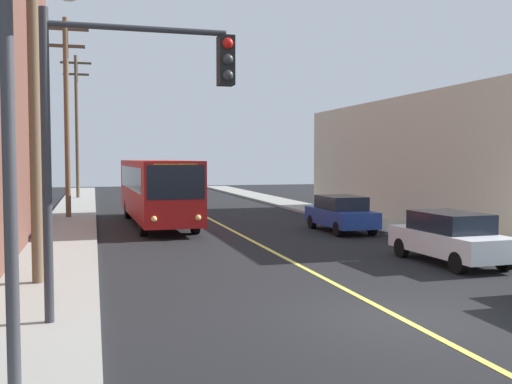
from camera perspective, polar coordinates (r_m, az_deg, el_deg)
ground_plane at (r=12.80m, az=13.88°, el=-11.82°), size 120.00×120.00×0.00m
sidewalk_left at (r=21.05m, az=-18.49°, el=-5.74°), size 2.50×90.00×0.15m
sidewalk_right at (r=24.89m, az=17.20°, el=-4.34°), size 2.50×90.00×0.15m
lane_stripe_center at (r=26.68m, az=-2.11°, el=-3.84°), size 0.16×60.00×0.01m
building_right_warehouse at (r=34.51m, az=21.23°, el=2.85°), size 12.00×20.46×6.37m
city_bus at (r=29.78m, az=-9.61°, el=0.36°), size 2.90×12.21×3.20m
parked_car_white at (r=19.54m, az=18.23°, el=-4.15°), size 1.97×4.47×1.62m
parked_car_blue at (r=26.82m, az=8.20°, el=-2.04°), size 1.85×4.42×1.62m
utility_pole_near at (r=16.18m, az=-20.79°, el=14.61°), size 2.40×0.28×11.74m
utility_pole_mid at (r=33.32m, az=-17.84°, el=7.70°), size 2.40×0.28×10.61m
utility_pole_far at (r=49.65m, az=-16.94°, el=6.65°), size 2.40×0.28×11.35m
traffic_signal_left_corner at (r=11.92m, az=-12.25°, el=7.97°), size 3.75×0.48×6.00m
street_lamp_left at (r=7.58m, az=-21.15°, el=6.30°), size 0.98×0.40×5.50m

